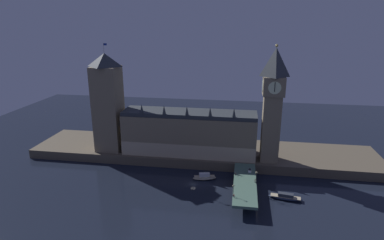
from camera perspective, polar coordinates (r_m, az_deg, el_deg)
The scene contains 14 objects.
ground_plane at distance 177.75m, azimuth 0.21°, elevation -11.34°, with size 400.00×400.00×0.00m, color black.
embankment at distance 211.48m, azimuth 1.83°, elevation -5.72°, with size 220.00×42.00×5.61m.
parliament_hall at distance 198.49m, azimuth -0.50°, elevation -2.24°, with size 81.50×19.68×32.33m.
clock_tower at distance 187.10m, azimuth 14.14°, elevation 3.17°, with size 12.34×12.45×67.53m.
victoria_tower at distance 207.28m, azimuth -14.72°, elevation 3.01°, with size 16.05×16.05×67.17m.
bridge at distance 169.66m, azimuth 9.36°, elevation -11.33°, with size 11.51×46.00×6.07m.
car_southbound_trail at distance 180.23m, azimuth 10.21°, elevation -8.81°, with size 1.86×3.83×1.45m.
pedestrian_near_rail at distance 154.52m, azimuth 7.48°, elevation -13.18°, with size 0.38×0.38×1.82m.
pedestrian_mid_walk at distance 169.29m, azimuth 11.15°, elevation -10.52°, with size 0.38×0.38×1.86m.
pedestrian_far_rail at distance 174.91m, azimuth 7.72°, elevation -9.46°, with size 0.38×0.38×1.58m.
street_lamp_near at distance 154.14m, azimuth 7.39°, elevation -12.06°, with size 1.34×0.60×6.04m.
street_lamp_mid at distance 167.32m, azimuth 11.35°, elevation -9.71°, with size 1.34×0.60×6.44m.
boat_upstream at distance 182.12m, azimuth 2.23°, elevation -10.12°, with size 13.56×6.81×3.82m.
boat_downstream at distance 170.03m, azimuth 16.28°, elevation -13.04°, with size 16.80×6.26×3.26m.
Camera 1 is at (23.77, -154.78, 84.12)m, focal length 30.00 mm.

